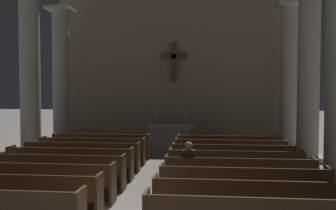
# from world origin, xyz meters

# --- Properties ---
(pew_left_row_2) EXTENTS (3.73, 0.50, 0.95)m
(pew_left_row_2) POSITION_xyz_m (-2.40, 1.05, 0.48)
(pew_left_row_2) COLOR #422B19
(pew_left_row_2) RESTS_ON ground
(pew_left_row_3) EXTENTS (3.73, 0.50, 0.95)m
(pew_left_row_3) POSITION_xyz_m (-2.40, 2.14, 0.48)
(pew_left_row_3) COLOR #422B19
(pew_left_row_3) RESTS_ON ground
(pew_left_row_4) EXTENTS (3.73, 0.50, 0.95)m
(pew_left_row_4) POSITION_xyz_m (-2.40, 3.23, 0.48)
(pew_left_row_4) COLOR #422B19
(pew_left_row_4) RESTS_ON ground
(pew_left_row_5) EXTENTS (3.73, 0.50, 0.95)m
(pew_left_row_5) POSITION_xyz_m (-2.40, 4.32, 0.48)
(pew_left_row_5) COLOR #422B19
(pew_left_row_5) RESTS_ON ground
(pew_left_row_6) EXTENTS (3.73, 0.50, 0.95)m
(pew_left_row_6) POSITION_xyz_m (-2.40, 5.41, 0.48)
(pew_left_row_6) COLOR #422B19
(pew_left_row_6) RESTS_ON ground
(pew_left_row_7) EXTENTS (3.73, 0.50, 0.95)m
(pew_left_row_7) POSITION_xyz_m (-2.40, 6.50, 0.48)
(pew_left_row_7) COLOR #422B19
(pew_left_row_7) RESTS_ON ground
(pew_left_row_8) EXTENTS (3.73, 0.50, 0.95)m
(pew_left_row_8) POSITION_xyz_m (-2.40, 7.59, 0.48)
(pew_left_row_8) COLOR #422B19
(pew_left_row_8) RESTS_ON ground
(pew_right_row_2) EXTENTS (3.73, 0.50, 0.95)m
(pew_right_row_2) POSITION_xyz_m (2.40, 1.05, 0.48)
(pew_right_row_2) COLOR #422B19
(pew_right_row_2) RESTS_ON ground
(pew_right_row_3) EXTENTS (3.73, 0.50, 0.95)m
(pew_right_row_3) POSITION_xyz_m (2.40, 2.14, 0.48)
(pew_right_row_3) COLOR #422B19
(pew_right_row_3) RESTS_ON ground
(pew_right_row_4) EXTENTS (3.73, 0.50, 0.95)m
(pew_right_row_4) POSITION_xyz_m (2.40, 3.23, 0.48)
(pew_right_row_4) COLOR #422B19
(pew_right_row_4) RESTS_ON ground
(pew_right_row_5) EXTENTS (3.73, 0.50, 0.95)m
(pew_right_row_5) POSITION_xyz_m (2.40, 4.32, 0.48)
(pew_right_row_5) COLOR #422B19
(pew_right_row_5) RESTS_ON ground
(pew_right_row_6) EXTENTS (3.73, 0.50, 0.95)m
(pew_right_row_6) POSITION_xyz_m (2.40, 5.41, 0.48)
(pew_right_row_6) COLOR #422B19
(pew_right_row_6) RESTS_ON ground
(pew_right_row_7) EXTENTS (3.73, 0.50, 0.95)m
(pew_right_row_7) POSITION_xyz_m (2.40, 6.50, 0.48)
(pew_right_row_7) COLOR #422B19
(pew_right_row_7) RESTS_ON ground
(pew_right_row_8) EXTENTS (3.73, 0.50, 0.95)m
(pew_right_row_8) POSITION_xyz_m (2.40, 7.59, 0.48)
(pew_right_row_8) COLOR #422B19
(pew_right_row_8) RESTS_ON ground
(column_left_third) EXTENTS (1.17, 1.17, 6.51)m
(column_left_third) POSITION_xyz_m (-5.29, 7.74, 3.17)
(column_left_third) COLOR #ADA89E
(column_left_third) RESTS_ON ground
(column_right_third) EXTENTS (1.17, 1.17, 6.51)m
(column_right_third) POSITION_xyz_m (5.29, 7.74, 3.17)
(column_right_third) COLOR #ADA89E
(column_right_third) RESTS_ON ground
(column_left_fourth) EXTENTS (1.17, 1.17, 6.51)m
(column_left_fourth) POSITION_xyz_m (-5.29, 10.83, 3.17)
(column_left_fourth) COLOR #ADA89E
(column_left_fourth) RESTS_ON ground
(column_right_fourth) EXTENTS (1.17, 1.17, 6.51)m
(column_right_fourth) POSITION_xyz_m (5.29, 10.83, 3.17)
(column_right_fourth) COLOR #ADA89E
(column_right_fourth) RESTS_ON ground
(altar) EXTENTS (2.20, 0.90, 1.01)m
(altar) POSITION_xyz_m (0.00, 10.63, 0.53)
(altar) COLOR #A8A399
(altar) RESTS_ON ground
(candlestick_left) EXTENTS (0.16, 0.16, 0.67)m
(candlestick_left) POSITION_xyz_m (-0.70, 10.63, 1.23)
(candlestick_left) COLOR #B79338
(candlestick_left) RESTS_ON altar
(candlestick_right) EXTENTS (0.16, 0.16, 0.67)m
(candlestick_right) POSITION_xyz_m (0.70, 10.63, 1.23)
(candlestick_right) COLOR #B79338
(candlestick_right) RESTS_ON altar
(apse_with_cross) EXTENTS (11.82, 0.48, 7.24)m
(apse_with_cross) POSITION_xyz_m (0.00, 12.37, 3.63)
(apse_with_cross) COLOR gray
(apse_with_cross) RESTS_ON ground
(lone_worshipper) EXTENTS (0.32, 0.43, 1.32)m
(lone_worshipper) POSITION_xyz_m (1.14, 3.27, 0.69)
(lone_worshipper) COLOR #26262B
(lone_worshipper) RESTS_ON ground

